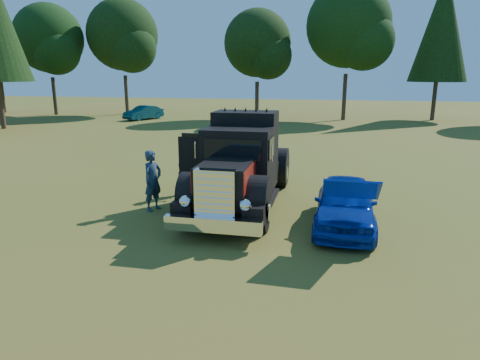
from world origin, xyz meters
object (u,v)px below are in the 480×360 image
Objects in this scene: spectator_near at (153,181)px; spectator_far at (186,173)px; distant_teal_car at (144,113)px; diamond_t_truck at (240,168)px; hotrod_coupe at (345,203)px.

spectator_far is at bearing 6.32° from spectator_near.
spectator_far is 26.11m from distant_teal_car.
diamond_t_truck reaches higher than spectator_near.
diamond_t_truck is 2.38m from spectator_far.
diamond_t_truck is 3.75× the size of spectator_near.
distant_teal_car is at bearing 124.56° from hotrod_coupe.
spectator_far is 0.41× the size of distant_teal_car.
spectator_near reaches higher than hotrod_coupe.
hotrod_coupe is at bearing -29.99° from distant_teal_car.
hotrod_coupe is (3.27, -1.25, -0.58)m from diamond_t_truck.
spectator_near reaches higher than distant_teal_car.
diamond_t_truck is at bearing -50.20° from spectator_near.
spectator_far is (0.47, 1.85, -0.15)m from spectator_near.
diamond_t_truck reaches higher than hotrod_coupe.
diamond_t_truck reaches higher than distant_teal_car.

